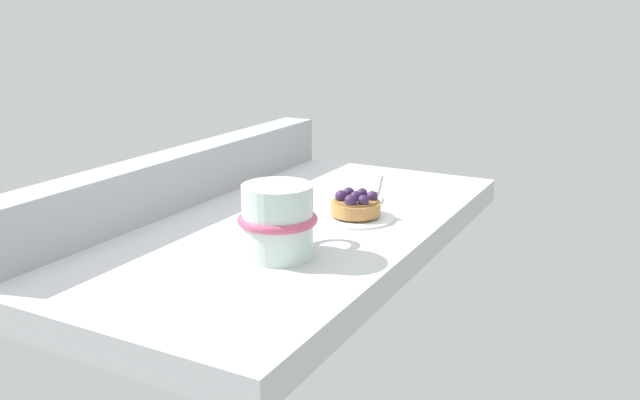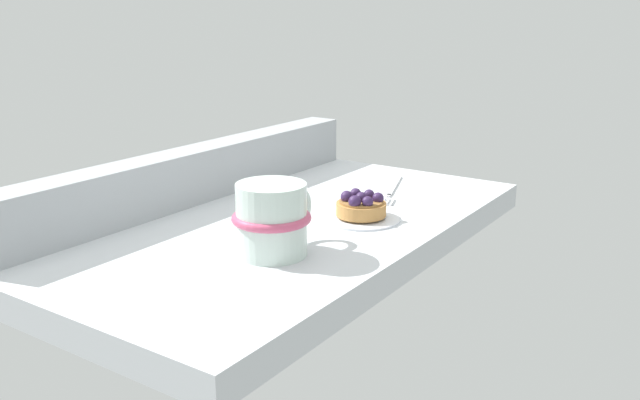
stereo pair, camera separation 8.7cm
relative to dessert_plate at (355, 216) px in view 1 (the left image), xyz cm
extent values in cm
cube|color=silver|center=(-5.71, 8.87, -2.17)|extent=(74.00, 41.24, 3.76)
cube|color=#9EA3A8|center=(-5.71, 26.65, 3.67)|extent=(72.52, 5.68, 7.93)
cylinder|color=silver|center=(0.00, 0.00, 0.02)|extent=(10.93, 10.93, 0.63)
cylinder|color=silver|center=(0.00, 0.00, -0.14)|extent=(6.01, 6.01, 0.31)
cylinder|color=#B77F42|center=(0.00, 0.00, 1.24)|extent=(7.00, 7.00, 1.81)
cylinder|color=olive|center=(0.00, 0.00, 2.30)|extent=(6.16, 6.16, 0.30)
sphere|color=#331E47|center=(0.00, 0.00, 2.86)|extent=(1.65, 1.65, 1.65)
sphere|color=#331E47|center=(2.09, -0.02, 2.82)|extent=(1.56, 1.56, 1.56)
sphere|color=#331E47|center=(1.15, 1.63, 2.93)|extent=(1.62, 1.62, 1.62)
sphere|color=#331E47|center=(-1.06, 1.74, 2.98)|extent=(1.72, 1.72, 1.72)
sphere|color=#331E47|center=(-2.31, -0.33, 2.90)|extent=(1.74, 1.74, 1.74)
sphere|color=#331E47|center=(-1.38, -1.80, 2.90)|extent=(1.55, 1.55, 1.55)
sphere|color=#331E47|center=(1.22, -1.96, 2.82)|extent=(1.62, 1.62, 1.62)
cylinder|color=silver|center=(-17.99, 1.71, 4.10)|extent=(8.42, 8.42, 8.78)
torus|color=#C64C70|center=(-17.99, 1.71, 4.31)|extent=(9.52, 9.52, 1.05)
torus|color=silver|center=(-12.91, 1.71, 4.10)|extent=(5.78, 0.86, 5.78)
cube|color=silver|center=(18.82, 4.71, 0.01)|extent=(12.43, 5.08, 0.60)
cube|color=silver|center=(12.73, 2.50, 0.01)|extent=(1.32, 0.94, 0.60)
cube|color=silver|center=(9.06, 2.34, 0.01)|extent=(3.37, 1.42, 0.60)
cube|color=silver|center=(9.31, 1.65, 0.01)|extent=(3.37, 1.42, 0.60)
cube|color=silver|center=(9.56, 0.96, 0.01)|extent=(3.37, 1.42, 0.60)
cube|color=silver|center=(9.81, 0.27, 0.01)|extent=(3.37, 1.42, 0.60)
camera|label=1|loc=(-82.75, -38.60, 28.32)|focal=38.10mm
camera|label=2|loc=(-78.26, -46.04, 28.32)|focal=38.10mm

